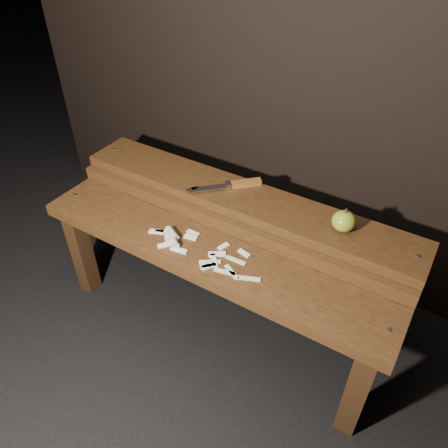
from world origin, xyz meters
The scene contains 6 objects.
ground centered at (0.00, 0.00, 0.00)m, with size 60.00×60.00×0.00m, color black.
bench_front_tier centered at (0.00, -0.06, 0.35)m, with size 1.20×0.20×0.42m.
bench_rear_tier centered at (0.00, 0.17, 0.41)m, with size 1.20×0.21×0.50m.
apple centered at (0.34, 0.17, 0.53)m, with size 0.07×0.07×0.08m.
knife centered at (-0.04, 0.20, 0.51)m, with size 0.20×0.19×0.02m.
apple_scraps centered at (-0.07, -0.06, 0.43)m, with size 0.41×0.14×0.03m.
Camera 1 is at (0.57, -0.85, 1.33)m, focal length 35.00 mm.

